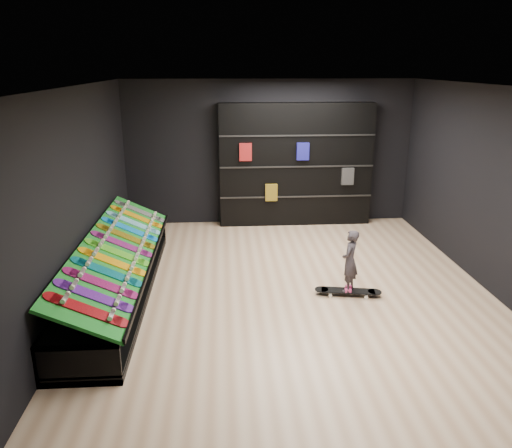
{
  "coord_description": "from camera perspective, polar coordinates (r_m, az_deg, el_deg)",
  "views": [
    {
      "loc": [
        -0.99,
        -6.88,
        3.29
      ],
      "look_at": [
        -0.5,
        0.2,
        1.0
      ],
      "focal_mm": 35.0,
      "sensor_mm": 36.0,
      "label": 1
    }
  ],
  "objects": [
    {
      "name": "wall_back",
      "position": [
        10.58,
        1.49,
        8.14
      ],
      "size": [
        6.0,
        0.02,
        3.0
      ],
      "primitive_type": "cube",
      "color": "black",
      "rests_on": "ground"
    },
    {
      "name": "wall_right",
      "position": [
        8.15,
        25.51,
        3.43
      ],
      "size": [
        0.02,
        7.0,
        3.0
      ],
      "primitive_type": "cube",
      "color": "black",
      "rests_on": "ground"
    },
    {
      "name": "display_board_7",
      "position": [
        7.97,
        -14.57,
        -1.39
      ],
      "size": [
        0.93,
        0.22,
        0.5
      ],
      "primitive_type": null,
      "rotation": [
        0.0,
        0.44,
        0.0
      ],
      "color": "yellow",
      "rests_on": "turf_ramp"
    },
    {
      "name": "display_board_10",
      "position": [
        8.94,
        -13.43,
        0.8
      ],
      "size": [
        0.93,
        0.22,
        0.5
      ],
      "primitive_type": null,
      "rotation": [
        0.0,
        0.44,
        0.0
      ],
      "color": "orange",
      "rests_on": "turf_ramp"
    },
    {
      "name": "display_board_2",
      "position": [
        6.4,
        -17.25,
        -6.48
      ],
      "size": [
        0.93,
        0.22,
        0.5
      ],
      "primitive_type": null,
      "rotation": [
        0.0,
        0.44,
        0.0
      ],
      "color": "#E5198C",
      "rests_on": "turf_ramp"
    },
    {
      "name": "display_rack",
      "position": [
        7.69,
        -15.42,
        -6.11
      ],
      "size": [
        0.9,
        4.5,
        0.5
      ],
      "primitive_type": null,
      "color": "black",
      "rests_on": "ground"
    },
    {
      "name": "display_board_8",
      "position": [
        8.29,
        -14.16,
        -0.6
      ],
      "size": [
        0.93,
        0.22,
        0.5
      ],
      "primitive_type": null,
      "rotation": [
        0.0,
        0.44,
        0.0
      ],
      "color": "blue",
      "rests_on": "turf_ramp"
    },
    {
      "name": "display_board_1",
      "position": [
        6.1,
        -17.96,
        -7.81
      ],
      "size": [
        0.93,
        0.22,
        0.5
      ],
      "primitive_type": null,
      "rotation": [
        0.0,
        0.44,
        0.0
      ],
      "color": "purple",
      "rests_on": "turf_ramp"
    },
    {
      "name": "display_board_0",
      "position": [
        5.8,
        -18.74,
        -9.28
      ],
      "size": [
        0.93,
        0.22,
        0.5
      ],
      "primitive_type": null,
      "rotation": [
        0.0,
        0.44,
        0.0
      ],
      "color": "red",
      "rests_on": "turf_ramp"
    },
    {
      "name": "display_board_9",
      "position": [
        8.62,
        -13.78,
        0.12
      ],
      "size": [
        0.93,
        0.22,
        0.5
      ],
      "primitive_type": null,
      "rotation": [
        0.0,
        0.44,
        0.0
      ],
      "color": "#0CB2E5",
      "rests_on": "turf_ramp"
    },
    {
      "name": "child",
      "position": [
        7.46,
        10.6,
        -5.48
      ],
      "size": [
        0.23,
        0.26,
        0.56
      ],
      "primitive_type": "imported",
      "rotation": [
        0.0,
        0.0,
        -2.08
      ],
      "color": "black",
      "rests_on": "floor_skateboard"
    },
    {
      "name": "display_board_4",
      "position": [
        7.02,
        -16.03,
        -4.17
      ],
      "size": [
        0.93,
        0.22,
        0.5
      ],
      "primitive_type": null,
      "rotation": [
        0.0,
        0.44,
        0.0
      ],
      "color": "yellow",
      "rests_on": "turf_ramp"
    },
    {
      "name": "display_board_3",
      "position": [
        6.71,
        -16.61,
        -5.28
      ],
      "size": [
        0.93,
        0.22,
        0.5
      ],
      "primitive_type": null,
      "rotation": [
        0.0,
        0.44,
        0.0
      ],
      "color": "#0C8C99",
      "rests_on": "turf_ramp"
    },
    {
      "name": "ceiling",
      "position": [
        6.96,
        4.38,
        15.44
      ],
      "size": [
        6.0,
        7.0,
        0.01
      ],
      "primitive_type": "cube",
      "color": "white",
      "rests_on": "ground"
    },
    {
      "name": "turf_ramp",
      "position": [
        7.5,
        -15.33,
        -2.89
      ],
      "size": [
        0.92,
        4.5,
        0.46
      ],
      "primitive_type": "cube",
      "rotation": [
        0.0,
        0.44,
        0.0
      ],
      "color": "#106A19",
      "rests_on": "display_rack"
    },
    {
      "name": "display_board_5",
      "position": [
        7.33,
        -15.5,
        -3.17
      ],
      "size": [
        0.93,
        0.22,
        0.5
      ],
      "primitive_type": null,
      "rotation": [
        0.0,
        0.44,
        0.0
      ],
      "color": "green",
      "rests_on": "turf_ramp"
    },
    {
      "name": "display_board_6",
      "position": [
        7.65,
        -15.02,
        -2.24
      ],
      "size": [
        0.93,
        0.22,
        0.5
      ],
      "primitive_type": null,
      "rotation": [
        0.0,
        0.44,
        0.0
      ],
      "color": "#2626BF",
      "rests_on": "turf_ramp"
    },
    {
      "name": "floor_skateboard",
      "position": [
        7.59,
        10.46,
        -7.71
      ],
      "size": [
        1.0,
        0.39,
        0.09
      ],
      "primitive_type": null,
      "rotation": [
        0.0,
        0.0,
        -0.18
      ],
      "color": "black",
      "rests_on": "ground"
    },
    {
      "name": "display_board_11",
      "position": [
        9.27,
        -13.1,
        1.42
      ],
      "size": [
        0.93,
        0.22,
        0.5
      ],
      "primitive_type": null,
      "rotation": [
        0.0,
        0.44,
        0.0
      ],
      "color": "black",
      "rests_on": "turf_ramp"
    },
    {
      "name": "wall_front",
      "position": [
        3.95,
        11.14,
        -9.42
      ],
      "size": [
        6.0,
        0.02,
        3.0
      ],
      "primitive_type": "cube",
      "color": "black",
      "rests_on": "ground"
    },
    {
      "name": "back_shelving",
      "position": [
        10.51,
        4.56,
        6.75
      ],
      "size": [
        3.18,
        0.37,
        2.54
      ],
      "primitive_type": "cube",
      "color": "black",
      "rests_on": "ground"
    },
    {
      "name": "wall_left",
      "position": [
        7.39,
        -19.63,
        2.81
      ],
      "size": [
        0.02,
        7.0,
        3.0
      ],
      "primitive_type": "cube",
      "color": "black",
      "rests_on": "ground"
    },
    {
      "name": "floor",
      "position": [
        7.69,
        3.85,
        -7.49
      ],
      "size": [
        6.0,
        7.0,
        0.01
      ],
      "primitive_type": "cube",
      "color": "#D1B08D",
      "rests_on": "ground"
    }
  ]
}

